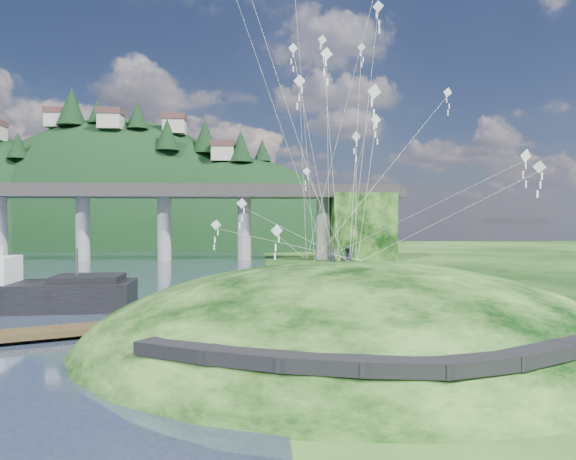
{
  "coord_description": "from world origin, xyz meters",
  "views": [
    {
      "loc": [
        1.97,
        -30.58,
        7.64
      ],
      "look_at": [
        4.0,
        6.0,
        7.0
      ],
      "focal_mm": 32.0,
      "sensor_mm": 36.0,
      "label": 1
    }
  ],
  "objects": [
    {
      "name": "wooden_dock",
      "position": [
        -7.99,
        4.55,
        0.5
      ],
      "size": [
        15.52,
        8.45,
        1.13
      ],
      "color": "#3A2C17",
      "rests_on": "ground"
    },
    {
      "name": "grass_hill",
      "position": [
        8.0,
        2.0,
        -1.5
      ],
      "size": [
        36.0,
        32.0,
        13.0
      ],
      "color": "black",
      "rests_on": "ground"
    },
    {
      "name": "work_barge",
      "position": [
        -19.65,
        13.91,
        1.79
      ],
      "size": [
        20.8,
        7.06,
        7.15
      ],
      "color": "black",
      "rests_on": "ground"
    },
    {
      "name": "footpath",
      "position": [
        7.46,
        -9.74,
        2.08
      ],
      "size": [
        22.29,
        5.84,
        0.83
      ],
      "color": "black",
      "rests_on": "ground"
    },
    {
      "name": "far_ridge",
      "position": [
        -43.58,
        122.17,
        -7.44
      ],
      "size": [
        153.0,
        70.0,
        94.5
      ],
      "color": "black",
      "rests_on": "ground"
    },
    {
      "name": "kite_swarm",
      "position": [
        6.89,
        4.2,
        17.5
      ],
      "size": [
        19.05,
        16.63,
        22.17
      ],
      "color": "white",
      "rests_on": "ground"
    },
    {
      "name": "kite_flyers",
      "position": [
        7.74,
        4.27,
        5.85
      ],
      "size": [
        2.05,
        1.75,
        1.91
      ],
      "color": "#242831",
      "rests_on": "ground"
    },
    {
      "name": "bridge",
      "position": [
        -26.46,
        70.07,
        9.7
      ],
      "size": [
        160.0,
        11.0,
        15.0
      ],
      "color": "#2D2B2B",
      "rests_on": "ground"
    },
    {
      "name": "ground",
      "position": [
        0.0,
        0.0,
        0.0
      ],
      "size": [
        320.0,
        320.0,
        0.0
      ],
      "primitive_type": "plane",
      "color": "black",
      "rests_on": "ground"
    }
  ]
}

